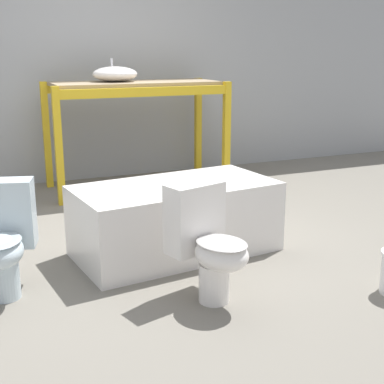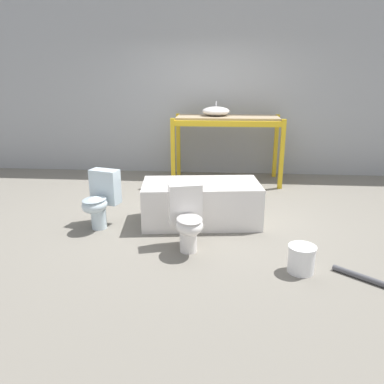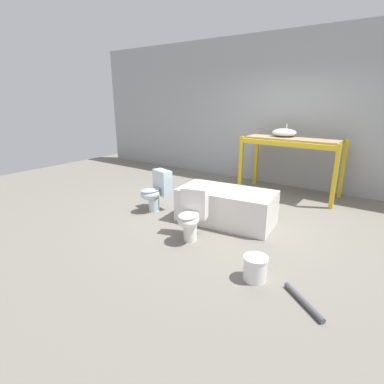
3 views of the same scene
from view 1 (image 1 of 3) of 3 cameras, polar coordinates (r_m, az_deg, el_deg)
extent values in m
plane|color=slate|center=(4.49, -5.19, -4.36)|extent=(12.00, 12.00, 0.00)
cube|color=#9EA0A3|center=(6.30, -11.83, 15.79)|extent=(10.80, 0.08, 3.20)
cube|color=gold|center=(5.29, -14.04, 4.68)|extent=(0.07, 0.07, 1.15)
cube|color=gold|center=(5.84, 3.69, 6.04)|extent=(0.07, 0.07, 1.15)
cube|color=gold|center=(6.04, -15.25, 5.84)|extent=(0.07, 0.07, 1.15)
cube|color=gold|center=(6.52, 0.65, 7.02)|extent=(0.07, 0.07, 1.15)
cube|color=gold|center=(5.44, -4.85, 10.59)|extent=(1.80, 0.06, 0.09)
cube|color=gold|center=(6.17, -7.15, 11.05)|extent=(1.80, 0.06, 0.09)
cube|color=#998466|center=(5.80, -6.09, 11.46)|extent=(1.73, 0.70, 0.04)
ellipsoid|color=white|center=(5.78, -8.21, 12.34)|extent=(0.47, 0.44, 0.16)
cylinder|color=silver|center=(5.89, -8.57, 13.54)|extent=(0.02, 0.02, 0.08)
cube|color=white|center=(3.98, -1.74, -2.85)|extent=(1.54, 0.91, 0.53)
cube|color=beige|center=(3.93, -1.76, -0.72)|extent=(1.45, 0.82, 0.22)
cylinder|color=silver|center=(3.50, -19.39, -8.79)|extent=(0.19, 0.19, 0.24)
cube|color=silver|center=(3.55, -19.30, -2.16)|extent=(0.39, 0.27, 0.43)
cylinder|color=white|center=(3.27, 2.37, -9.63)|extent=(0.19, 0.19, 0.24)
ellipsoid|color=white|center=(3.15, 3.16, -6.61)|extent=(0.37, 0.42, 0.20)
ellipsoid|color=beige|center=(3.12, 3.18, -5.44)|extent=(0.35, 0.40, 0.03)
cube|color=white|center=(3.27, 0.27, -2.74)|extent=(0.39, 0.27, 0.43)
camera|label=2|loc=(1.93, 100.29, 7.52)|focal=35.00mm
camera|label=3|loc=(3.53, 75.14, 10.63)|focal=28.00mm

